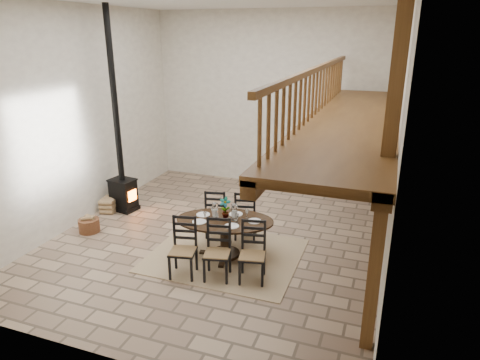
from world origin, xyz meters
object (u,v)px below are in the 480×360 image
(wood_stove, at_px, (121,168))
(log_stack, at_px, (109,205))
(log_basket, at_px, (89,225))
(dining_table, at_px, (224,239))

(wood_stove, distance_m, log_stack, 1.02)
(log_basket, height_order, log_stack, log_basket)
(dining_table, xyz_separation_m, log_basket, (-3.40, 0.10, -0.27))
(wood_stove, bearing_deg, dining_table, -14.78)
(dining_table, bearing_deg, log_basket, 166.05)
(dining_table, xyz_separation_m, wood_stove, (-3.39, 1.49, 0.69))
(log_basket, bearing_deg, wood_stove, 89.63)
(wood_stove, xyz_separation_m, log_basket, (-0.01, -1.39, -0.96))
(dining_table, distance_m, log_basket, 3.41)
(log_basket, distance_m, log_stack, 1.18)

